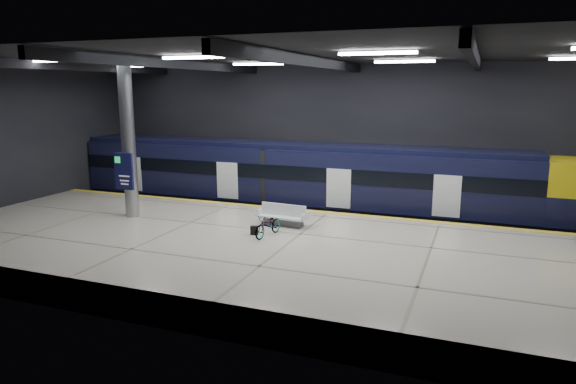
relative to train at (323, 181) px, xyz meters
The scene contains 10 objects.
ground 5.97m from the train, 78.92° to the right, with size 30.00×30.00×0.00m, color black.
room_shell 6.69m from the train, 78.93° to the right, with size 30.10×16.10×8.05m.
platform 8.21m from the train, 82.33° to the right, with size 30.00×11.00×1.10m, color beige.
safety_strip 3.10m from the train, 68.59° to the right, with size 30.00×0.40×0.01m, color yellow.
rails 2.25m from the train, ahead, with size 30.00×1.52×0.16m.
train is the anchor object (origin of this frame).
bench 5.59m from the train, 90.13° to the right, with size 2.14×1.02×0.92m.
bicycle 7.26m from the train, 89.90° to the right, with size 0.59×1.71×0.90m, color #99999E.
pannier_bag 7.31m from the train, 94.64° to the right, with size 0.30×0.18×0.35m, color black.
info_column 9.81m from the train, 136.70° to the right, with size 0.90×0.78×6.90m.
Camera 1 is at (6.50, -19.38, 6.77)m, focal length 32.00 mm.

